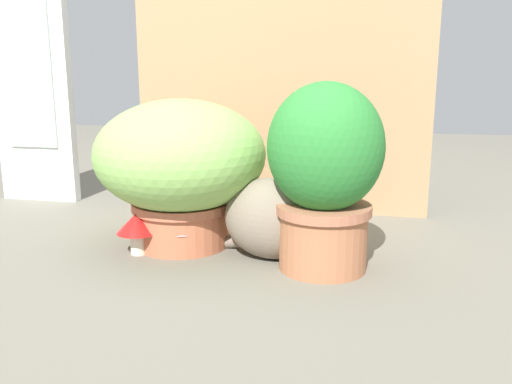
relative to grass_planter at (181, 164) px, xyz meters
name	(u,v)px	position (x,y,z in m)	size (l,w,h in m)	color
ground_plane	(211,260)	(0.12, -0.11, -0.24)	(6.00, 6.00, 0.00)	#686558
cardboard_backdrop	(280,78)	(0.21, 0.45, 0.23)	(1.02, 0.03, 0.93)	tan
window_panel_white	(32,80)	(-0.72, 0.42, 0.22)	(0.31, 0.05, 0.90)	white
grass_planter	(181,164)	(0.00, 0.00, 0.00)	(0.48, 0.48, 0.42)	#BC6646
leafy_planter	(325,171)	(0.41, -0.11, 0.02)	(0.29, 0.29, 0.47)	#AD6A46
cat	(278,215)	(0.29, -0.06, -0.12)	(0.38, 0.20, 0.32)	gray
mushroom_ornament_red	(137,225)	(-0.09, -0.10, -0.16)	(0.12, 0.12, 0.12)	silver
mushroom_ornament_pink	(182,230)	(0.03, -0.09, -0.17)	(0.08, 0.08, 0.10)	silver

